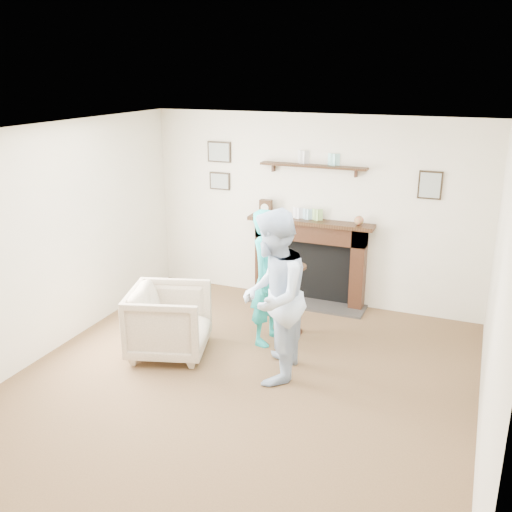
# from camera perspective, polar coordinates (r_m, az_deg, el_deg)

# --- Properties ---
(ground) EXTENTS (5.00, 5.00, 0.00)m
(ground) POSITION_cam_1_polar(r_m,az_deg,el_deg) (5.85, -1.89, -12.96)
(ground) COLOR brown
(ground) RESTS_ON ground
(room_shell) EXTENTS (4.54, 5.02, 2.52)m
(room_shell) POSITION_cam_1_polar(r_m,az_deg,el_deg) (5.81, 0.69, 4.24)
(room_shell) COLOR beige
(room_shell) RESTS_ON ground
(armchair) EXTENTS (1.04, 1.03, 0.77)m
(armchair) POSITION_cam_1_polar(r_m,az_deg,el_deg) (6.56, -8.50, -9.51)
(armchair) COLOR tan
(armchair) RESTS_ON ground
(man) EXTENTS (0.79, 0.95, 1.77)m
(man) POSITION_cam_1_polar(r_m,az_deg,el_deg) (6.04, 1.60, -11.89)
(man) COLOR silver
(man) RESTS_ON ground
(woman) EXTENTS (0.46, 0.62, 1.57)m
(woman) POSITION_cam_1_polar(r_m,az_deg,el_deg) (6.75, 1.25, -8.43)
(woman) COLOR #20B89C
(woman) RESTS_ON ground
(pedestal_table) EXTENTS (0.30, 0.30, 0.97)m
(pedestal_table) POSITION_cam_1_polar(r_m,az_deg,el_deg) (6.73, 3.73, -2.96)
(pedestal_table) COLOR black
(pedestal_table) RESTS_ON ground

